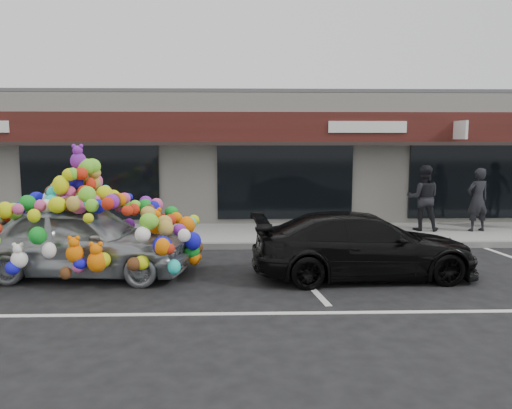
{
  "coord_description": "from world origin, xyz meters",
  "views": [
    {
      "loc": [
        1.66,
        -9.97,
        2.76
      ],
      "look_at": [
        1.98,
        1.4,
        1.28
      ],
      "focal_mm": 35.0,
      "sensor_mm": 36.0,
      "label": 1
    }
  ],
  "objects_px": {
    "black_sedan": "(363,245)",
    "pedestrian_b": "(423,198)",
    "pedestrian_a": "(478,200)",
    "toy_car": "(83,231)"
  },
  "relations": [
    {
      "from": "black_sedan",
      "to": "pedestrian_b",
      "type": "relative_size",
      "value": 2.38
    },
    {
      "from": "black_sedan",
      "to": "pedestrian_a",
      "type": "height_order",
      "value": "pedestrian_a"
    },
    {
      "from": "toy_car",
      "to": "pedestrian_a",
      "type": "distance_m",
      "value": 10.72
    },
    {
      "from": "toy_car",
      "to": "pedestrian_b",
      "type": "distance_m",
      "value": 9.4
    },
    {
      "from": "black_sedan",
      "to": "pedestrian_b",
      "type": "bearing_deg",
      "value": -35.83
    },
    {
      "from": "black_sedan",
      "to": "pedestrian_b",
      "type": "height_order",
      "value": "pedestrian_b"
    },
    {
      "from": "pedestrian_b",
      "to": "black_sedan",
      "type": "bearing_deg",
      "value": 70.91
    },
    {
      "from": "black_sedan",
      "to": "pedestrian_a",
      "type": "distance_m",
      "value": 6.0
    },
    {
      "from": "pedestrian_a",
      "to": "pedestrian_b",
      "type": "relative_size",
      "value": 0.96
    },
    {
      "from": "black_sedan",
      "to": "pedestrian_b",
      "type": "xyz_separation_m",
      "value": [
        2.79,
        4.35,
        0.44
      ]
    }
  ]
}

